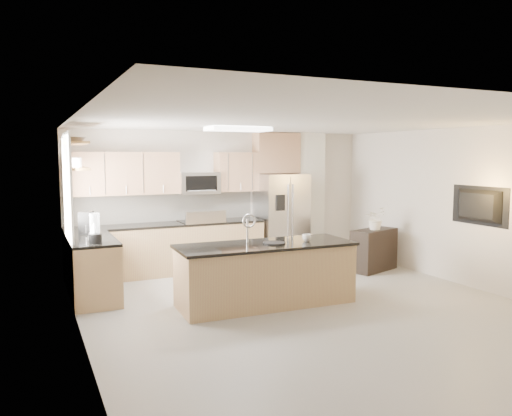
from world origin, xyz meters
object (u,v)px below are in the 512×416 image
cup (307,238)px  television (476,206)px  range (201,245)px  credenza (374,250)px  microwave (198,183)px  coffee_maker (86,223)px  platter (274,243)px  kettle (94,230)px  blender (95,230)px  island (266,274)px  bowl (74,139)px  refrigerator (281,219)px  flower_vase (376,212)px

cup → television: 2.82m
range → credenza: 3.23m
microwave → coffee_maker: (-2.09, -0.79, -0.54)m
platter → kettle: 2.71m
platter → credenza: bearing=22.8°
cup → blender: 3.02m
island → television: bearing=-9.5°
credenza → coffee_maker: coffee_maker is taller
bowl → refrigerator: bearing=11.7°
refrigerator → flower_vase: (1.24, -1.38, 0.21)m
range → television: size_ratio=1.06×
range → bowl: (-2.25, -0.86, 1.92)m
microwave → blender: microwave is taller
refrigerator → platter: (-1.40, -2.45, 0.01)m
cup → flower_vase: flower_vase is taller
refrigerator → island: refrigerator is taller
range → kettle: bearing=-152.8°
range → credenza: bearing=-25.2°
flower_vase → television: bearing=-70.2°
coffee_maker → bowl: bearing=-129.1°
kettle → range: bearing=27.2°
island → flower_vase: flower_vase is taller
refrigerator → flower_vase: refrigerator is taller
flower_vase → microwave: bearing=151.9°
microwave → blender: bearing=-141.2°
kettle → television: television is taller
microwave → platter: size_ratio=2.36×
coffee_maker → cup: bearing=-32.8°
microwave → flower_vase: microwave is taller
cup → flower_vase: (2.11, 1.10, 0.16)m
blender → kettle: blender is taller
island → cup: island is taller
cup → platter: (-0.52, 0.03, -0.04)m
flower_vase → television: size_ratio=0.60×
range → flower_vase: bearing=-26.1°
refrigerator → kettle: (-3.68, -0.99, 0.15)m
credenza → blender: (-4.99, -0.17, 0.71)m
refrigerator → blender: size_ratio=4.24×
flower_vase → range: bearing=153.9°
platter → flower_vase: 2.85m
platter → coffee_maker: 2.99m
platter → flower_vase: flower_vase is taller
blender → coffee_maker: bearing=91.3°
blender → television: bearing=-15.7°
platter → blender: size_ratio=0.77×
kettle → platter: bearing=-32.4°
island → refrigerator: bearing=59.8°
blender → television: size_ratio=0.39×
island → credenza: bearing=23.1°
flower_vase → kettle: bearing=175.5°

